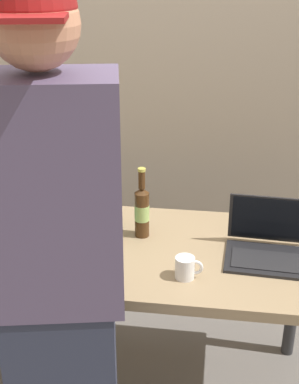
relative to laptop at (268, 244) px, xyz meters
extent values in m
plane|color=slate|center=(-0.55, -0.01, -0.78)|extent=(8.00, 8.00, 0.00)
cube|color=#9E8460|center=(-0.55, -0.01, -0.07)|extent=(1.58, 0.73, 0.04)
cylinder|color=#2D2D30|center=(-1.28, 0.29, -0.43)|extent=(0.06, 0.06, 0.69)
cylinder|color=#2D2D30|center=(0.19, 0.29, -0.43)|extent=(0.06, 0.06, 0.69)
cube|color=black|center=(0.00, -0.05, -0.04)|extent=(0.33, 0.26, 0.01)
cube|color=#232326|center=(0.00, -0.07, -0.03)|extent=(0.28, 0.16, 0.00)
cube|color=black|center=(0.00, 0.09, 0.07)|extent=(0.32, 0.06, 0.21)
cube|color=black|center=(0.00, 0.08, 0.07)|extent=(0.30, 0.05, 0.19)
cylinder|color=brown|center=(-0.63, 0.02, 0.03)|extent=(0.07, 0.07, 0.17)
cone|color=brown|center=(-0.63, 0.02, 0.13)|extent=(0.07, 0.07, 0.03)
cylinder|color=brown|center=(-0.63, 0.02, 0.18)|extent=(0.03, 0.03, 0.08)
cylinder|color=#BFB74C|center=(-0.63, 0.02, 0.23)|extent=(0.04, 0.04, 0.01)
cylinder|color=#41CFDE|center=(-0.63, 0.02, 0.04)|extent=(0.07, 0.07, 0.06)
cylinder|color=#472B14|center=(-0.51, 0.09, 0.05)|extent=(0.06, 0.06, 0.20)
cone|color=#472B14|center=(-0.51, 0.09, 0.16)|extent=(0.06, 0.06, 0.02)
cylinder|color=#472B14|center=(-0.51, 0.09, 0.21)|extent=(0.03, 0.03, 0.08)
cylinder|color=#BFB74C|center=(-0.51, 0.09, 0.25)|extent=(0.03, 0.03, 0.01)
cylinder|color=#A3C56A|center=(-0.51, 0.09, 0.06)|extent=(0.06, 0.06, 0.07)
cylinder|color=#333333|center=(-0.69, 0.10, 0.06)|extent=(0.07, 0.07, 0.21)
cone|color=#333333|center=(-0.69, 0.10, 0.17)|extent=(0.07, 0.07, 0.03)
cylinder|color=#333333|center=(-0.69, 0.10, 0.22)|extent=(0.03, 0.03, 0.06)
cylinder|color=#BFB74C|center=(-0.69, 0.10, 0.26)|extent=(0.04, 0.04, 0.01)
cylinder|color=#3CA4C5|center=(-0.69, 0.10, 0.07)|extent=(0.07, 0.07, 0.07)
cylinder|color=#1E5123|center=(-0.71, -0.07, 0.04)|extent=(0.08, 0.08, 0.18)
cone|color=#1E5123|center=(-0.71, -0.07, 0.14)|extent=(0.08, 0.08, 0.03)
cylinder|color=#1E5123|center=(-0.71, -0.07, 0.19)|extent=(0.04, 0.04, 0.08)
cylinder|color=#BFB74C|center=(-0.71, -0.07, 0.24)|extent=(0.04, 0.04, 0.01)
cylinder|color=#DC8549|center=(-0.71, -0.07, 0.05)|extent=(0.08, 0.08, 0.06)
cube|color=#594C6B|center=(-0.65, -0.63, 0.46)|extent=(0.42, 0.31, 0.65)
sphere|color=tan|center=(-0.65, -0.63, 0.90)|extent=(0.22, 0.22, 0.22)
sphere|color=maroon|center=(-0.65, -0.63, 0.93)|extent=(0.21, 0.21, 0.21)
cube|color=maroon|center=(-0.63, -0.76, 0.92)|extent=(0.19, 0.15, 0.01)
cylinder|color=white|center=(-0.31, -0.21, -0.01)|extent=(0.07, 0.07, 0.08)
torus|color=white|center=(-0.27, -0.21, 0.00)|extent=(0.06, 0.01, 0.06)
cube|color=tan|center=(-0.55, 0.86, 0.52)|extent=(6.00, 0.10, 2.60)
camera|label=1|loc=(-0.21, -1.84, 1.04)|focal=48.96mm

